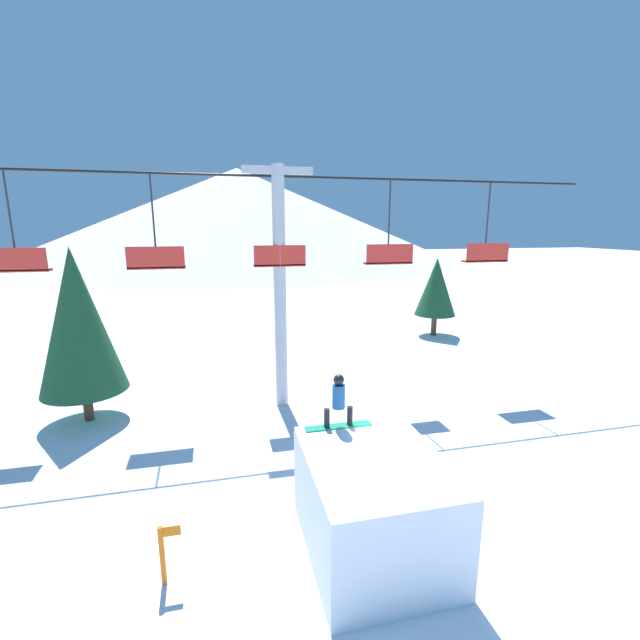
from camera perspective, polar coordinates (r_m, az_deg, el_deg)
name	(u,v)px	position (r m, az deg, el deg)	size (l,w,h in m)	color
ground_plane	(428,528)	(10.83, 14.15, -25.32)	(220.00, 220.00, 0.00)	white
mountain_ridge	(238,215)	(88.33, -10.85, 13.59)	(84.13, 84.13, 17.66)	silver
snow_ramp	(373,504)	(9.50, 7.09, -23.22)	(2.65, 3.38, 2.08)	white
snowboarder	(339,401)	(9.81, 2.49, -10.77)	(1.55, 0.29, 1.26)	#1E9E6B
chairlift	(280,269)	(15.21, -5.40, 6.77)	(23.94, 0.44, 8.61)	#B2B2B7
pine_tree_near	(78,321)	(16.20, -29.60, -0.12)	(2.76, 2.76, 5.95)	#4C3823
pine_tree_far	(436,287)	(26.80, 15.22, 4.27)	(2.45, 2.45, 4.74)	#4C3823
trail_marker	(163,553)	(9.45, -20.18, -27.13)	(0.41, 0.10, 1.21)	orange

